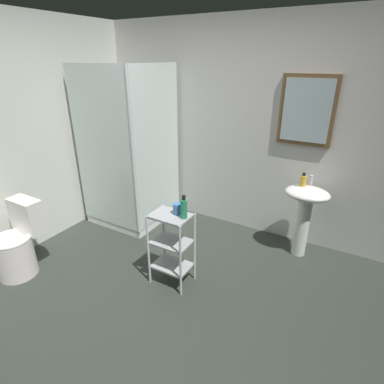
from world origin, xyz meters
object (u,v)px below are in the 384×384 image
Objects in this scene: hand_soap_bottle at (303,180)px; body_wash_bottle_green at (184,208)px; toilet at (18,245)px; storage_cart at (171,243)px; shower_stall at (133,189)px; pedestal_sink at (305,208)px; rinse_cup at (177,209)px.

body_wash_bottle_green is (-0.78, -1.12, -0.04)m from hand_soap_bottle.
toilet is 1.58m from storage_cart.
shower_stall reaches higher than storage_cart.
body_wash_bottle_green reaches higher than storage_cart.
hand_soap_bottle is (2.04, 0.34, 0.41)m from shower_stall.
pedestal_sink is 1.41m from body_wash_bottle_green.
pedestal_sink is 1.43m from rinse_cup.
rinse_cup is at bearing 25.41° from toilet.
shower_stall is at bearing 147.49° from rinse_cup.
body_wash_bottle_green is 2.16× the size of rinse_cup.
pedestal_sink is 0.30m from hand_soap_bottle.
hand_soap_bottle is 1.40m from rinse_cup.
pedestal_sink is at bearing 36.05° from toilet.
hand_soap_bottle is (-0.07, 0.03, 0.29)m from pedestal_sink.
body_wash_bottle_green reaches higher than hand_soap_bottle.
body_wash_bottle_green is at bearing -21.19° from rinse_cup.
shower_stall reaches higher than pedestal_sink.
shower_stall is 2.63× the size of toilet.
body_wash_bottle_green is (0.14, 0.01, 0.40)m from storage_cart.
body_wash_bottle_green is at bearing -127.78° from pedestal_sink.
storage_cart is 0.36m from rinse_cup.
rinse_cup is at bearing 158.81° from body_wash_bottle_green.
toilet is 7.39× the size of rinse_cup.
hand_soap_bottle is at bearing 9.53° from shower_stall.
hand_soap_bottle is at bearing 51.02° from storage_cart.
rinse_cup is (-0.94, -1.06, 0.21)m from pedestal_sink.
rinse_cup is (-0.88, -1.09, -0.08)m from hand_soap_bottle.
hand_soap_bottle reaches higher than storage_cart.
shower_stall is 2.47× the size of pedestal_sink.
hand_soap_bottle is (0.92, 1.14, 0.44)m from storage_cart.
body_wash_bottle_green is at bearing 22.95° from toilet.
shower_stall is 9.02× the size of body_wash_bottle_green.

